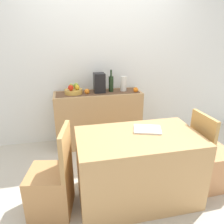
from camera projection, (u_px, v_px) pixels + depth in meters
ground_plane at (122, 176)px, 2.71m from camera, size 6.40×6.40×0.02m
room_wall_rear at (104, 56)px, 3.31m from camera, size 6.40×0.06×2.70m
sideboard_console at (99, 119)px, 3.37m from camera, size 1.31×0.42×0.85m
table_runner at (98, 92)px, 3.22m from camera, size 1.24×0.32×0.01m
fruit_bowl at (74, 91)px, 3.14m from camera, size 0.26×0.26×0.06m
apple_left at (77, 87)px, 3.10m from camera, size 0.07×0.07×0.07m
apple_right at (71, 88)px, 3.05m from camera, size 0.08×0.08×0.08m
apple_upper at (71, 86)px, 3.16m from camera, size 0.07×0.07×0.07m
apple_rear at (76, 86)px, 3.19m from camera, size 0.08×0.08×0.08m
wine_bottle at (111, 84)px, 3.22m from camera, size 0.07×0.07×0.33m
coffee_maker at (99, 83)px, 3.18m from camera, size 0.16×0.18×0.29m
ceramic_vase at (124, 84)px, 3.26m from camera, size 0.09×0.09×0.23m
orange_loose_mid at (87, 91)px, 3.13m from camera, size 0.08×0.08×0.08m
orange_loose_near_bowl at (136, 90)px, 3.23m from camera, size 0.08×0.08×0.08m
dining_table at (137, 167)px, 2.25m from camera, size 1.23×0.72×0.74m
open_book at (147, 129)px, 2.23m from camera, size 0.33×0.29×0.02m
chair_near_window at (52, 187)px, 2.11m from camera, size 0.47×0.47×0.90m
chair_by_corner at (210, 165)px, 2.46m from camera, size 0.41×0.41×0.90m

